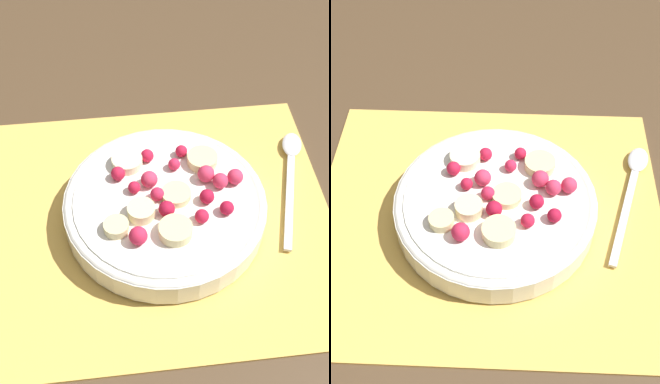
{
  "view_description": "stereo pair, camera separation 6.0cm",
  "coord_description": "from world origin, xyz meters",
  "views": [
    {
      "loc": [
        0.04,
        0.38,
        0.51
      ],
      "look_at": [
        -0.01,
        -0.0,
        0.05
      ],
      "focal_mm": 50.0,
      "sensor_mm": 36.0,
      "label": 1
    },
    {
      "loc": [
        -0.02,
        0.38,
        0.51
      ],
      "look_at": [
        -0.01,
        -0.0,
        0.05
      ],
      "focal_mm": 50.0,
      "sensor_mm": 36.0,
      "label": 2
    }
  ],
  "objects": [
    {
      "name": "ground_plane",
      "position": [
        0.0,
        0.0,
        0.0
      ],
      "size": [
        3.0,
        3.0,
        0.0
      ],
      "primitive_type": "plane",
      "color": "#4C3823"
    },
    {
      "name": "placemat",
      "position": [
        0.0,
        0.0,
        0.0
      ],
      "size": [
        0.41,
        0.37,
        0.01
      ],
      "color": "#E0B251",
      "rests_on": "ground_plane"
    },
    {
      "name": "fruit_bowl",
      "position": [
        -0.01,
        -0.0,
        0.03
      ],
      "size": [
        0.23,
        0.23,
        0.05
      ],
      "color": "silver",
      "rests_on": "placemat"
    },
    {
      "name": "spoon",
      "position": [
        -0.18,
        -0.06,
        0.01
      ],
      "size": [
        0.07,
        0.19,
        0.01
      ],
      "rotation": [
        0.0,
        0.0,
        4.42
      ],
      "color": "silver",
      "rests_on": "placemat"
    }
  ]
}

